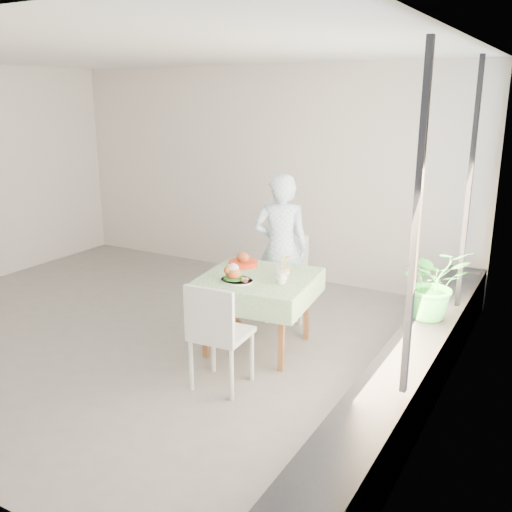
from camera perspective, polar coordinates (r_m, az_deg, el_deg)
The scene contains 15 objects.
floor at distance 6.19m, azimuth -10.92°, elevation -7.48°, with size 6.00×6.00×0.00m, color slate.
ceiling at distance 5.71m, azimuth -12.46°, elevation 19.31°, with size 6.00×6.00×0.00m, color white.
wall_back at distance 7.82m, azimuth 0.51°, elevation 8.36°, with size 6.00×0.02×2.80m, color silver.
wall_right at distance 4.47m, azimuth 18.93°, elevation 1.75°, with size 0.02×5.00×2.80m, color silver.
window_pane at distance 4.42m, azimuth 18.84°, elevation 4.94°, with size 0.01×4.80×2.18m, color #D1E0F9.
window_ledge at distance 4.90m, azimuth 15.38°, elevation -11.10°, with size 0.40×4.80×0.50m, color black.
cafe_table at distance 5.56m, azimuth 0.20°, elevation -4.81°, with size 1.16×1.16×0.74m.
chair_far at distance 6.38m, azimuth 3.05°, elevation -3.77°, with size 0.54×0.54×0.91m.
chair_near at distance 4.92m, azimuth -3.53°, elevation -9.82°, with size 0.48×0.48×0.95m.
diner at distance 6.14m, azimuth 2.47°, elevation 0.73°, with size 0.60×0.39×1.64m, color #90C5E6.
main_dish at distance 5.31m, azimuth -2.14°, elevation -1.97°, with size 0.33×0.33×0.17m.
juice_cup_orange at distance 5.44m, azimuth 2.93°, elevation -1.51°, with size 0.09×0.09×0.25m.
juice_cup_lemonade at distance 5.25m, azimuth 2.56°, elevation -2.03°, with size 0.11×0.11×0.30m.
second_dish at distance 5.80m, azimuth -1.33°, elevation -0.57°, with size 0.30×0.30×0.14m.
potted_plant at distance 5.26m, azimuth 17.24°, elevation -2.56°, with size 0.59×0.51×0.65m, color #297D36.
Camera 1 is at (3.76, -4.28, 2.42)m, focal length 40.00 mm.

